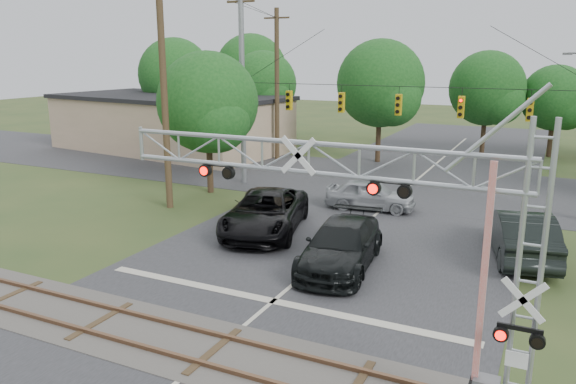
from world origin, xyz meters
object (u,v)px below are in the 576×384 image
at_px(sedan_silver, 370,195).
at_px(car_dark, 341,245).
at_px(commercial_building, 170,122).
at_px(pickup_black, 265,212).
at_px(traffic_signal_span, 417,96).
at_px(crossing_gantry, 384,233).

bearing_deg(sedan_silver, car_dark, -176.53).
bearing_deg(commercial_building, pickup_black, -35.68).
height_order(traffic_signal_span, sedan_silver, traffic_signal_span).
relative_size(pickup_black, car_dark, 1.12).
distance_m(pickup_black, car_dark, 5.21).
relative_size(pickup_black, sedan_silver, 1.45).
height_order(traffic_signal_span, commercial_building, traffic_signal_span).
relative_size(crossing_gantry, pickup_black, 1.48).
height_order(pickup_black, sedan_silver, pickup_black).
height_order(traffic_signal_span, car_dark, traffic_signal_span).
height_order(pickup_black, commercial_building, commercial_building).
xyz_separation_m(crossing_gantry, car_dark, (-3.75, 7.67, -3.28)).
bearing_deg(pickup_black, car_dark, -43.77).
bearing_deg(crossing_gantry, sedan_silver, 108.20).
xyz_separation_m(pickup_black, car_dark, (4.55, -2.53, -0.06)).
xyz_separation_m(traffic_signal_span, pickup_black, (-4.60, -8.16, -4.75)).
xyz_separation_m(crossing_gantry, commercial_building, (-25.88, 26.48, -1.88)).
bearing_deg(car_dark, commercial_building, 133.14).
height_order(crossing_gantry, pickup_black, crossing_gantry).
relative_size(sedan_silver, commercial_building, 0.22).
height_order(crossing_gantry, sedan_silver, crossing_gantry).
height_order(crossing_gantry, commercial_building, crossing_gantry).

